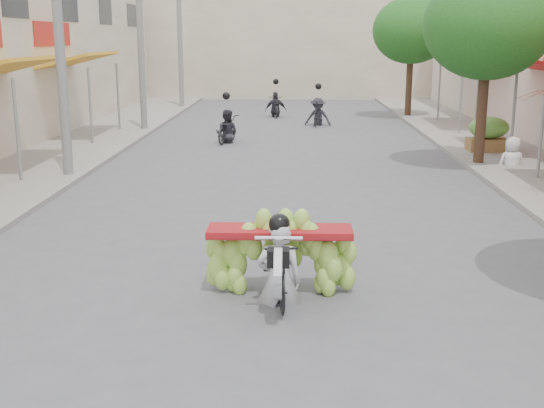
{
  "coord_description": "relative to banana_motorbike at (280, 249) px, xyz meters",
  "views": [
    {
      "loc": [
        0.27,
        -4.75,
        3.45
      ],
      "look_at": [
        -0.03,
        4.91,
        1.1
      ],
      "focal_mm": 45.0,
      "sensor_mm": 36.0,
      "label": 1
    }
  ],
  "objects": [
    {
      "name": "street_tree_mid",
      "position": [
        5.3,
        9.98,
        3.09
      ],
      "size": [
        3.4,
        3.4,
        5.25
      ],
      "color": "#3A2719",
      "rests_on": "ground"
    },
    {
      "name": "bg_motorbike_b",
      "position": [
        1.18,
        19.0,
        0.13
      ],
      "size": [
        1.14,
        1.89,
        1.95
      ],
      "color": "black",
      "rests_on": "ground"
    },
    {
      "name": "banana_motorbike",
      "position": [
        0.0,
        0.0,
        0.0
      ],
      "size": [
        2.2,
        1.77,
        2.07
      ],
      "color": "black",
      "rests_on": "ground"
    },
    {
      "name": "pedestrian",
      "position": [
        6.11,
        9.64,
        0.19
      ],
      "size": [
        0.81,
        0.54,
        1.54
      ],
      "rotation": [
        0.0,
        0.0,
        3.26
      ],
      "color": "white",
      "rests_on": "ground"
    },
    {
      "name": "produce_crate_far",
      "position": [
        6.1,
        11.98,
        0.02
      ],
      "size": [
        1.2,
        0.88,
        1.16
      ],
      "color": "brown",
      "rests_on": "ground"
    },
    {
      "name": "far_building",
      "position": [
        -0.1,
        33.98,
        2.8
      ],
      "size": [
        20.0,
        6.0,
        7.0
      ],
      "primitive_type": "cube",
      "color": "#C2B399",
      "rests_on": "ground"
    },
    {
      "name": "sidewalk_left",
      "position": [
        -7.1,
        10.98,
        -0.64
      ],
      "size": [
        4.0,
        60.0,
        0.12
      ],
      "primitive_type": "cube",
      "color": "gray",
      "rests_on": "ground"
    },
    {
      "name": "utility_pole_mid",
      "position": [
        -5.5,
        7.98,
        3.33
      ],
      "size": [
        0.6,
        0.24,
        8.0
      ],
      "color": "slate",
      "rests_on": "ground"
    },
    {
      "name": "bg_motorbike_c",
      "position": [
        -0.61,
        22.05,
        0.11
      ],
      "size": [
        1.0,
        1.59,
        1.95
      ],
      "color": "black",
      "rests_on": "ground"
    },
    {
      "name": "bg_motorbike_a",
      "position": [
        -2.08,
        14.21,
        0.04
      ],
      "size": [
        0.95,
        1.71,
        1.95
      ],
      "color": "black",
      "rests_on": "ground"
    },
    {
      "name": "utility_pole_back",
      "position": [
        -5.5,
        25.98,
        3.33
      ],
      "size": [
        0.6,
        0.24,
        8.0
      ],
      "color": "slate",
      "rests_on": "ground"
    },
    {
      "name": "utility_pole_far",
      "position": [
        -5.5,
        16.98,
        3.33
      ],
      "size": [
        0.6,
        0.24,
        8.0
      ],
      "color": "slate",
      "rests_on": "ground"
    },
    {
      "name": "sidewalk_right",
      "position": [
        6.9,
        10.98,
        -0.64
      ],
      "size": [
        4.0,
        60.0,
        0.12
      ],
      "primitive_type": "cube",
      "color": "gray",
      "rests_on": "ground"
    },
    {
      "name": "street_tree_far",
      "position": [
        5.3,
        21.98,
        3.09
      ],
      "size": [
        3.4,
        3.4,
        5.25
      ],
      "color": "#3A2719",
      "rests_on": "ground"
    }
  ]
}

